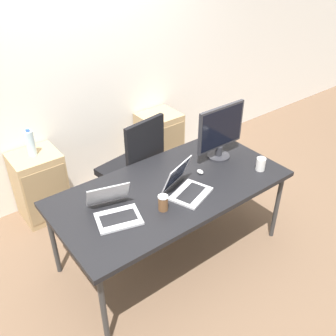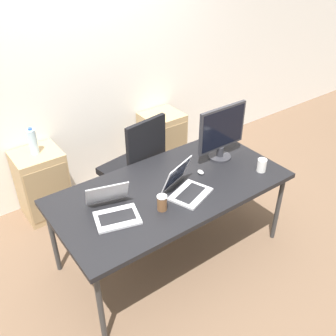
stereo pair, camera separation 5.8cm
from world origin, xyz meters
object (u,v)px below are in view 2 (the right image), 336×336
(cabinet_left, at_px, (42,184))
(laptop_left, at_px, (114,209))
(laptop_right, at_px, (186,187))
(coffee_cup_brown, at_px, (162,203))
(cabinet_right, at_px, (162,141))
(monitor, at_px, (222,132))
(mouse, at_px, (201,172))
(office_chair, at_px, (135,176))
(water_bottle, at_px, (33,142))
(coffee_cup_white, at_px, (262,165))

(cabinet_left, xyz_separation_m, laptop_left, (0.14, -1.24, 0.43))
(laptop_right, distance_m, coffee_cup_brown, 0.28)
(cabinet_right, distance_m, laptop_right, 1.58)
(monitor, height_order, mouse, monitor)
(cabinet_right, distance_m, monitor, 1.29)
(laptop_left, relative_size, laptop_right, 1.04)
(office_chair, height_order, cabinet_right, office_chair)
(office_chair, distance_m, cabinet_left, 0.91)
(water_bottle, relative_size, monitor, 0.53)
(cabinet_left, height_order, laptop_right, laptop_right)
(laptop_right, bearing_deg, mouse, 26.05)
(laptop_left, bearing_deg, office_chair, 50.26)
(cabinet_left, bearing_deg, laptop_right, -61.75)
(cabinet_left, xyz_separation_m, monitor, (1.29, -1.11, 0.64))
(cabinet_left, relative_size, cabinet_right, 1.00)
(cabinet_right, bearing_deg, monitor, -98.05)
(office_chair, xyz_separation_m, coffee_cup_white, (0.66, -0.98, 0.39))
(cabinet_left, distance_m, laptop_left, 1.32)
(cabinet_left, distance_m, laptop_right, 1.58)
(mouse, bearing_deg, monitor, 17.93)
(office_chair, height_order, water_bottle, office_chair)
(cabinet_left, relative_size, monitor, 1.41)
(laptop_left, height_order, monitor, monitor)
(cabinet_right, distance_m, coffee_cup_brown, 1.77)
(coffee_cup_white, bearing_deg, mouse, 148.65)
(cabinet_right, xyz_separation_m, monitor, (-0.16, -1.11, 0.64))
(laptop_right, height_order, coffee_cup_white, laptop_right)
(laptop_right, height_order, monitor, monitor)
(office_chair, distance_m, monitor, 1.00)
(cabinet_left, xyz_separation_m, coffee_cup_white, (1.42, -1.48, 0.44))
(mouse, bearing_deg, coffee_cup_white, -31.35)
(laptop_left, height_order, coffee_cup_brown, laptop_left)
(cabinet_left, height_order, coffee_cup_brown, coffee_cup_brown)
(office_chair, relative_size, water_bottle, 4.09)
(office_chair, distance_m, water_bottle, 1.00)
(laptop_left, xyz_separation_m, coffee_cup_brown, (0.31, -0.16, 0.01))
(office_chair, distance_m, coffee_cup_white, 1.25)
(monitor, bearing_deg, water_bottle, 139.22)
(laptop_right, bearing_deg, cabinet_left, 118.25)
(water_bottle, height_order, laptop_left, water_bottle)
(laptop_right, height_order, coffee_cup_brown, laptop_right)
(water_bottle, bearing_deg, coffee_cup_white, -46.13)
(monitor, relative_size, mouse, 7.73)
(mouse, height_order, coffee_cup_brown, coffee_cup_brown)
(water_bottle, height_order, mouse, water_bottle)
(office_chair, bearing_deg, water_bottle, 146.98)
(mouse, height_order, coffee_cup_white, coffee_cup_white)
(water_bottle, height_order, monitor, monitor)
(cabinet_right, distance_m, water_bottle, 1.52)
(cabinet_right, relative_size, laptop_left, 1.68)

